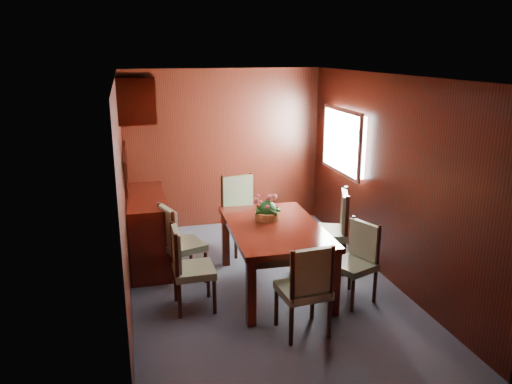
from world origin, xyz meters
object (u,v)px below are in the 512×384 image
object	(u,v)px
flower_centerpiece	(267,207)
sideboard	(148,230)
dining_table	(275,234)
chair_right_near	(357,257)
chair_head	(306,285)
chair_left_near	(187,264)

from	to	relation	value
flower_centerpiece	sideboard	bearing A→B (deg)	147.92
flower_centerpiece	dining_table	bearing A→B (deg)	-84.68
sideboard	chair_right_near	xyz separation A→B (m)	(2.16, -1.57, 0.04)
sideboard	chair_head	distance (m)	2.53
sideboard	flower_centerpiece	distance (m)	1.65
dining_table	chair_right_near	size ratio (longest dim) A/B	1.85
sideboard	dining_table	distance (m)	1.75
chair_left_near	flower_centerpiece	xyz separation A→B (m)	(1.00, 0.47, 0.40)
dining_table	chair_left_near	distance (m)	1.06
sideboard	chair_head	size ratio (longest dim) A/B	1.47
dining_table	chair_left_near	xyz separation A→B (m)	(-1.02, -0.23, -0.14)
sideboard	chair_left_near	xyz separation A→B (m)	(0.34, -1.31, 0.06)
chair_head	sideboard	bearing A→B (deg)	118.04
sideboard	flower_centerpiece	size ratio (longest dim) A/B	4.52
chair_right_near	dining_table	bearing A→B (deg)	36.58
sideboard	chair_right_near	distance (m)	2.66
chair_left_near	dining_table	bearing A→B (deg)	102.43
chair_left_near	chair_right_near	distance (m)	1.83
sideboard	dining_table	bearing A→B (deg)	-38.34
dining_table	chair_head	size ratio (longest dim) A/B	1.72
chair_right_near	chair_head	distance (m)	0.97
chair_left_near	chair_right_near	world-z (taller)	chair_left_near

